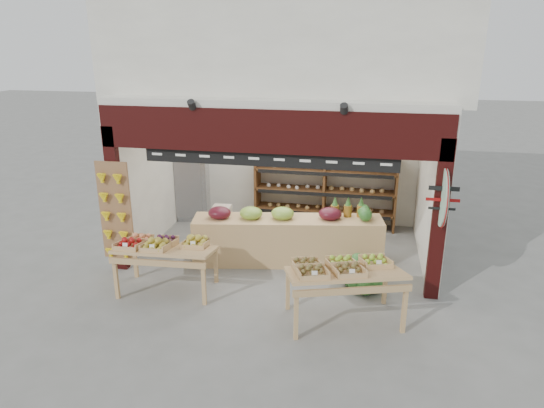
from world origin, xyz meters
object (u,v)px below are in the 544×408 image
Objects in this scene: refrigerator at (193,181)px; watermelon_pile at (363,277)px; back_shelving at (325,175)px; display_table_right at (340,270)px; cardboard_stack at (232,224)px; mid_counter at (287,238)px; display_table_left at (160,246)px.

refrigerator is 2.51× the size of watermelon_pile.
refrigerator is at bearing -178.32° from back_shelving.
display_table_right is at bearing -81.24° from back_shelving.
mid_counter reaches higher than cardboard_stack.
mid_counter is 2.19m from display_table_right.
display_table_right is at bearing -7.18° from display_table_left.
display_table_right is at bearing -59.16° from mid_counter.
refrigerator reaches higher than cardboard_stack.
mid_counter is (2.59, -2.04, -0.42)m from refrigerator.
back_shelving is 3.10m from refrigerator.
back_shelving is 3.20m from watermelon_pile.
back_shelving is 4.05m from display_table_right.
back_shelving is at bearing 28.09° from cardboard_stack.
watermelon_pile is at bearing 72.78° from display_table_right.
back_shelving is 3.20× the size of cardboard_stack.
display_table_left is (0.72, -3.52, -0.12)m from refrigerator.
refrigerator is 0.50× the size of mid_counter.
back_shelving reaches higher than display_table_left.
mid_counter is at bearing 152.19° from watermelon_pile.
display_table_left is 2.29× the size of watermelon_pile.
watermelon_pile is (0.34, 1.09, -0.62)m from display_table_right.
watermelon_pile is (3.32, 0.72, -0.58)m from display_table_left.
cardboard_stack is at bearing 79.64° from display_table_left.
mid_counter is at bearing -103.07° from back_shelving.
back_shelving reaches higher than watermelon_pile.
back_shelving is at bearing 56.71° from display_table_left.
refrigerator is 3.59m from display_table_left.
refrigerator is at bearing 145.25° from watermelon_pile.
mid_counter is 1.90× the size of display_table_right.
refrigerator reaches higher than display_table_right.
mid_counter is 2.19× the size of display_table_left.
mid_counter reaches higher than display_table_right.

